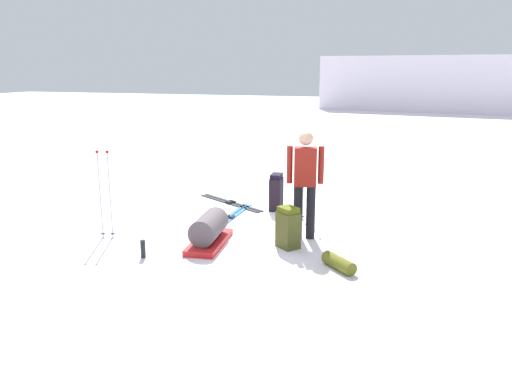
{
  "coord_description": "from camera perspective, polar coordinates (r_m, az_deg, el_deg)",
  "views": [
    {
      "loc": [
        2.48,
        -7.53,
        2.63
      ],
      "look_at": [
        0.0,
        0.0,
        0.7
      ],
      "focal_mm": 35.9,
      "sensor_mm": 36.0,
      "label": 1
    }
  ],
  "objects": [
    {
      "name": "ski_poles_planted_far",
      "position": [
        8.31,
        -16.5,
        0.2
      ],
      "size": [
        0.22,
        0.11,
        1.4
      ],
      "color": "#BAAEBF",
      "rests_on": "ground_plane"
    },
    {
      "name": "gear_sled",
      "position": [
        7.8,
        -5.26,
        -4.32
      ],
      "size": [
        0.58,
        1.21,
        0.49
      ],
      "color": "red",
      "rests_on": "ground_plane"
    },
    {
      "name": "ski_pair_far",
      "position": [
        10.19,
        -2.85,
        -1.2
      ],
      "size": [
        1.62,
        1.04,
        0.05
      ],
      "color": "black",
      "rests_on": "ground_plane"
    },
    {
      "name": "ski_poles_planted_near",
      "position": [
        8.97,
        5.65,
        1.32
      ],
      "size": [
        0.17,
        0.1,
        1.29
      ],
      "color": "#AABCB8",
      "rests_on": "ground_plane"
    },
    {
      "name": "distant_snow_ridge",
      "position": [
        34.84,
        19.16,
        11.38
      ],
      "size": [
        13.93,
        6.77,
        3.34
      ],
      "primitive_type": "cube",
      "rotation": [
        0.0,
        0.0,
        -0.14
      ],
      "color": "white",
      "rests_on": "ground_plane"
    },
    {
      "name": "backpack_large_dark",
      "position": [
        7.65,
        3.6,
        -4.01
      ],
      "size": [
        0.4,
        0.39,
        0.63
      ],
      "color": "#47491D",
      "rests_on": "ground_plane"
    },
    {
      "name": "backpack_bright",
      "position": [
        9.65,
        2.27,
        -0.04
      ],
      "size": [
        0.24,
        0.36,
        0.7
      ],
      "color": "black",
      "rests_on": "ground_plane"
    },
    {
      "name": "thermos_bottle",
      "position": [
        7.47,
        -12.48,
        -6.21
      ],
      "size": [
        0.07,
        0.07,
        0.26
      ],
      "primitive_type": "cylinder",
      "color": "black",
      "rests_on": "ground_plane"
    },
    {
      "name": "ground_plane",
      "position": [
        8.35,
        0.0,
        -4.67
      ],
      "size": [
        80.0,
        80.0,
        0.0
      ],
      "primitive_type": "plane",
      "color": "white"
    },
    {
      "name": "skier_standing",
      "position": [
        7.93,
        5.48,
        1.44
      ],
      "size": [
        0.56,
        0.29,
        1.7
      ],
      "color": "black",
      "rests_on": "ground_plane"
    },
    {
      "name": "sleeping_mat_rolled",
      "position": [
        6.99,
        9.21,
        -7.82
      ],
      "size": [
        0.52,
        0.51,
        0.18
      ],
      "primitive_type": "cylinder",
      "rotation": [
        0.0,
        1.57,
        2.38
      ],
      "color": "#5E601C",
      "rests_on": "ground_plane"
    },
    {
      "name": "ski_pair_near",
      "position": [
        9.18,
        -2.96,
        -2.89
      ],
      "size": [
        0.18,
        1.95,
        0.05
      ],
      "color": "#2262A3",
      "rests_on": "ground_plane"
    }
  ]
}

